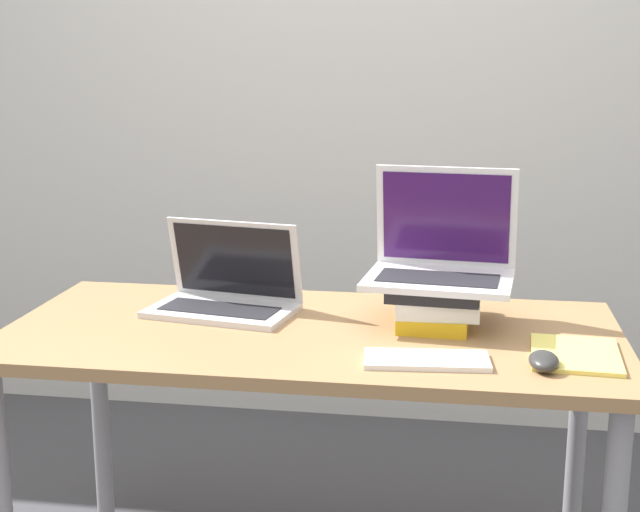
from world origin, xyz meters
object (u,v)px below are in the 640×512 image
at_px(book_stack, 436,302).
at_px(notepad, 575,354).
at_px(wireless_keyboard, 427,360).
at_px(mouse, 544,361).
at_px(laptop_on_books, 441,258).
at_px(laptop_left, 226,293).

bearing_deg(book_stack, notepad, -32.76).
distance_m(wireless_keyboard, mouse, 0.24).
bearing_deg(mouse, laptop_on_books, 125.29).
distance_m(laptop_left, mouse, 0.83).
bearing_deg(mouse, book_stack, 128.76).
relative_size(book_stack, wireless_keyboard, 0.94).
xyz_separation_m(laptop_left, book_stack, (0.54, -0.03, 0.01)).
relative_size(wireless_keyboard, notepad, 1.10).
distance_m(laptop_left, laptop_on_books, 0.55).
bearing_deg(laptop_on_books, wireless_keyboard, -93.36).
xyz_separation_m(laptop_on_books, mouse, (0.23, -0.32, -0.14)).
distance_m(mouse, notepad, 0.12).
relative_size(laptop_left, laptop_on_books, 1.05).
height_order(wireless_keyboard, mouse, mouse).
bearing_deg(laptop_left, laptop_on_books, -0.02).
relative_size(laptop_on_books, mouse, 3.59).
xyz_separation_m(laptop_left, notepad, (0.84, -0.23, -0.04)).
relative_size(laptop_on_books, wireless_keyboard, 1.35).
bearing_deg(wireless_keyboard, laptop_left, 148.82).
xyz_separation_m(laptop_on_books, wireless_keyboard, (-0.02, -0.32, -0.15)).
bearing_deg(book_stack, laptop_left, 177.01).
height_order(laptop_left, mouse, laptop_left).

